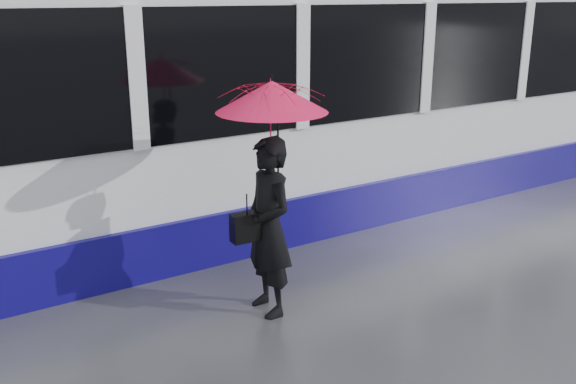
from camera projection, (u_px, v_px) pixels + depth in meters
ground at (316, 294)px, 6.74m from camera, size 90.00×90.00×0.00m
rails at (210, 225)px, 8.74m from camera, size 34.00×1.51×0.02m
tram at (282, 98)px, 8.86m from camera, size 26.00×2.56×3.35m
woman at (268, 227)px, 6.14m from camera, size 0.45×0.66×1.76m
umbrella at (272, 118)px, 5.86m from camera, size 1.08×1.08×1.19m
handbag at (247, 227)px, 6.03m from camera, size 0.32×0.15×0.45m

